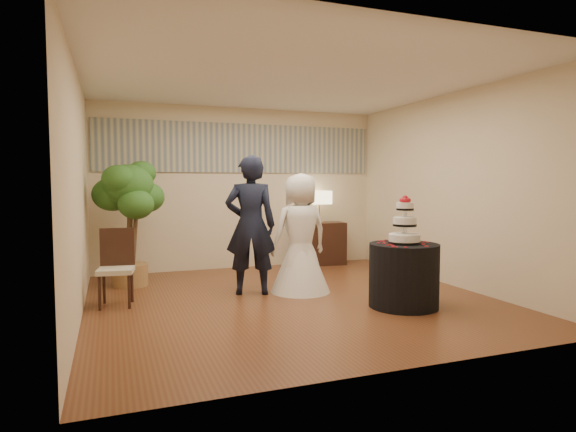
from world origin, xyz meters
name	(u,v)px	position (x,y,z in m)	size (l,w,h in m)	color
floor	(291,299)	(0.00, 0.00, 0.00)	(5.00, 5.00, 0.00)	brown
ceiling	(292,79)	(0.00, 0.00, 2.80)	(5.00, 5.00, 0.00)	white
wall_back	(241,188)	(0.00, 2.50, 1.40)	(5.00, 0.06, 2.80)	beige
wall_front	(404,196)	(0.00, -2.50, 1.40)	(5.00, 0.06, 2.80)	beige
wall_left	(78,192)	(-2.50, 0.00, 1.40)	(0.06, 5.00, 2.80)	beige
wall_right	(452,190)	(2.50, 0.00, 1.40)	(0.06, 5.00, 2.80)	beige
mural_border	(241,148)	(0.00, 2.48, 2.10)	(4.90, 0.02, 0.85)	gray
groom	(251,225)	(-0.41, 0.48, 0.93)	(0.68, 0.45, 1.87)	black
bride	(300,233)	(0.27, 0.36, 0.82)	(0.82, 0.82, 1.63)	white
cake_table	(404,275)	(1.15, -0.82, 0.38)	(0.83, 0.83, 0.77)	black
wedding_cake	(405,220)	(1.15, -0.82, 1.06)	(0.38, 0.38, 0.58)	white
console	(319,244)	(1.40, 2.27, 0.39)	(0.93, 0.41, 0.77)	black
table_lamp	(319,207)	(1.40, 2.27, 1.06)	(0.35, 0.35, 0.58)	beige
ficus_tree	(129,222)	(-1.92, 1.58, 0.93)	(0.89, 0.89, 1.87)	#2E6221
side_chair	(116,268)	(-2.13, 0.42, 0.47)	(0.43, 0.45, 0.94)	black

